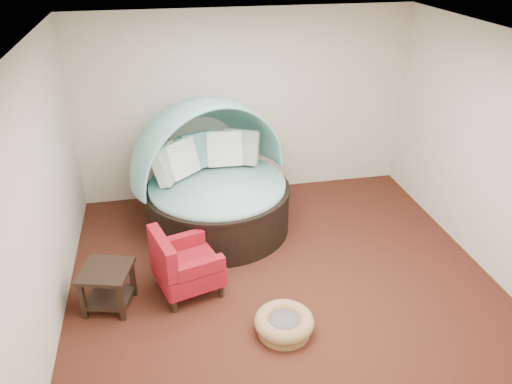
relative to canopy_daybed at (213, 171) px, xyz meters
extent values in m
plane|color=#4A1E15|center=(0.63, -1.51, -0.84)|extent=(5.00, 5.00, 0.00)
plane|color=beige|center=(0.63, 0.99, 0.56)|extent=(5.00, 0.00, 5.00)
plane|color=beige|center=(0.63, -4.01, 0.56)|extent=(5.00, 0.00, 5.00)
plane|color=beige|center=(-1.87, -1.51, 0.56)|extent=(0.00, 5.00, 5.00)
plane|color=beige|center=(3.13, -1.51, 0.56)|extent=(0.00, 5.00, 5.00)
plane|color=white|center=(0.63, -1.51, 1.96)|extent=(5.00, 5.00, 0.00)
cylinder|color=black|center=(0.04, -0.11, -0.54)|extent=(2.49, 2.49, 0.60)
cylinder|color=black|center=(0.04, -0.11, -0.22)|extent=(2.52, 2.52, 0.05)
cylinder|color=#7EB8B0|center=(0.04, -0.11, -0.18)|extent=(2.35, 2.35, 0.13)
cube|color=#396A50|center=(-0.61, 0.02, 0.15)|extent=(0.47, 0.57, 0.52)
cube|color=white|center=(-0.41, 0.16, 0.15)|extent=(0.56, 0.54, 0.52)
cube|color=#5B9E9E|center=(-0.14, 0.40, 0.15)|extent=(0.56, 0.43, 0.52)
cube|color=white|center=(0.22, 0.39, 0.15)|extent=(0.51, 0.31, 0.52)
cube|color=#396A50|center=(0.46, 0.40, 0.15)|extent=(0.57, 0.47, 0.52)
cylinder|color=olive|center=(0.43, -2.29, -0.81)|extent=(0.62, 0.62, 0.06)
torus|color=olive|center=(0.43, -2.29, -0.70)|extent=(0.70, 0.70, 0.16)
cylinder|color=#5D595E|center=(0.43, -2.29, -0.72)|extent=(0.42, 0.42, 0.10)
cylinder|color=black|center=(-0.67, -1.75, -0.75)|extent=(0.08, 0.08, 0.17)
cylinder|color=black|center=(-0.83, -1.22, -0.75)|extent=(0.08, 0.08, 0.17)
cylinder|color=black|center=(-0.14, -1.60, -0.75)|extent=(0.08, 0.08, 0.17)
cylinder|color=black|center=(-0.29, -1.06, -0.75)|extent=(0.08, 0.08, 0.17)
cube|color=maroon|center=(-0.48, -1.41, -0.55)|extent=(0.86, 0.86, 0.24)
cube|color=maroon|center=(-0.75, -1.48, -0.23)|extent=(0.32, 0.70, 0.41)
cube|color=maroon|center=(-0.36, -1.68, -0.35)|extent=(0.56, 0.26, 0.17)
cube|color=maroon|center=(-0.52, -1.11, -0.35)|extent=(0.56, 0.26, 0.17)
cube|color=black|center=(-1.37, -1.51, -0.36)|extent=(0.64, 0.64, 0.04)
cube|color=black|center=(-1.37, -1.51, -0.71)|extent=(0.57, 0.57, 0.03)
cube|color=black|center=(-1.63, -1.66, -0.61)|extent=(0.06, 0.06, 0.46)
cube|color=black|center=(-1.51, -1.26, -0.61)|extent=(0.06, 0.06, 0.46)
cube|color=black|center=(-1.22, -1.77, -0.61)|extent=(0.06, 0.06, 0.46)
cube|color=black|center=(-1.11, -1.37, -0.61)|extent=(0.06, 0.06, 0.46)
camera|label=1|loc=(-0.64, -6.09, 2.91)|focal=35.00mm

